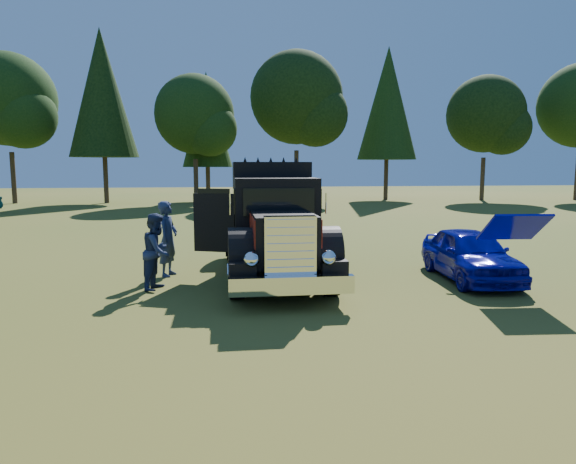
{
  "coord_description": "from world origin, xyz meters",
  "views": [
    {
      "loc": [
        -2.08,
        -11.28,
        2.9
      ],
      "look_at": [
        -0.53,
        0.56,
        1.36
      ],
      "focal_mm": 32.0,
      "sensor_mm": 36.0,
      "label": 1
    }
  ],
  "objects_px": {
    "hotrod_coupe": "(470,254)",
    "spectator_near": "(168,239)",
    "spectator_far": "(157,251)",
    "diamond_t_truck": "(274,229)"
  },
  "relations": [
    {
      "from": "spectator_far",
      "to": "spectator_near",
      "type": "bearing_deg",
      "value": 11.18
    },
    {
      "from": "diamond_t_truck",
      "to": "spectator_far",
      "type": "bearing_deg",
      "value": -161.48
    },
    {
      "from": "hotrod_coupe",
      "to": "spectator_near",
      "type": "relative_size",
      "value": 2.11
    },
    {
      "from": "hotrod_coupe",
      "to": "spectator_near",
      "type": "bearing_deg",
      "value": 169.07
    },
    {
      "from": "spectator_near",
      "to": "spectator_far",
      "type": "distance_m",
      "value": 1.48
    },
    {
      "from": "hotrod_coupe",
      "to": "spectator_far",
      "type": "relative_size",
      "value": 2.33
    },
    {
      "from": "spectator_far",
      "to": "hotrod_coupe",
      "type": "bearing_deg",
      "value": -74.95
    },
    {
      "from": "hotrod_coupe",
      "to": "spectator_near",
      "type": "xyz_separation_m",
      "value": [
        -7.7,
        1.49,
        0.33
      ]
    },
    {
      "from": "spectator_far",
      "to": "diamond_t_truck",
      "type": "bearing_deg",
      "value": -56.33
    },
    {
      "from": "diamond_t_truck",
      "to": "spectator_far",
      "type": "distance_m",
      "value": 3.04
    }
  ]
}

